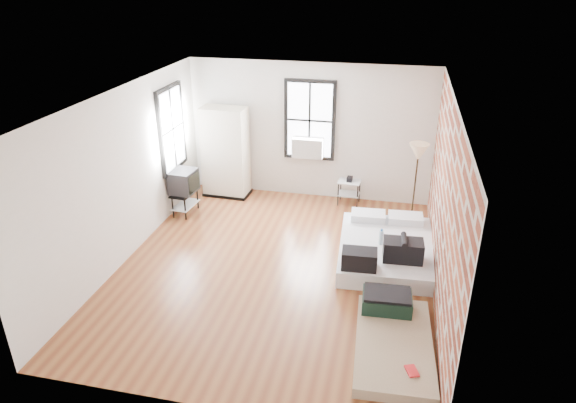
% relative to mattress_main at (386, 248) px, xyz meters
% --- Properties ---
extents(ground, '(6.00, 6.00, 0.00)m').
position_rel_mattress_main_xyz_m(ground, '(-1.75, -0.69, -0.19)').
color(ground, brown).
rests_on(ground, ground).
extents(room_shell, '(5.02, 6.02, 2.80)m').
position_rel_mattress_main_xyz_m(room_shell, '(-1.51, -0.33, 1.55)').
color(room_shell, silver).
rests_on(room_shell, ground).
extents(mattress_main, '(1.68, 2.20, 0.68)m').
position_rel_mattress_main_xyz_m(mattress_main, '(0.00, 0.00, 0.00)').
color(mattress_main, white).
rests_on(mattress_main, ground).
extents(mattress_bare, '(1.06, 1.89, 0.40)m').
position_rel_mattress_main_xyz_m(mattress_bare, '(0.17, -2.11, -0.07)').
color(mattress_bare, tan).
rests_on(mattress_bare, ground).
extents(wardrobe, '(0.98, 0.59, 1.89)m').
position_rel_mattress_main_xyz_m(wardrobe, '(-3.46, 1.96, 0.76)').
color(wardrobe, black).
rests_on(wardrobe, ground).
extents(side_table, '(0.46, 0.38, 0.59)m').
position_rel_mattress_main_xyz_m(side_table, '(-0.86, 2.03, 0.21)').
color(side_table, black).
rests_on(side_table, ground).
extents(floor_lamp, '(0.35, 0.35, 1.62)m').
position_rel_mattress_main_xyz_m(floor_lamp, '(0.40, 1.32, 1.20)').
color(floor_lamp, black).
rests_on(floor_lamp, ground).
extents(tv_stand, '(0.49, 0.67, 0.90)m').
position_rel_mattress_main_xyz_m(tv_stand, '(-3.96, 0.89, 0.46)').
color(tv_stand, black).
rests_on(tv_stand, ground).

